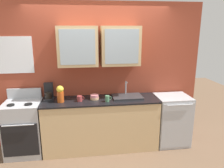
# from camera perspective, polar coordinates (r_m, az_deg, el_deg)

# --- Properties ---
(ground_plane) EXTENTS (10.00, 10.00, 0.00)m
(ground_plane) POSITION_cam_1_polar(r_m,az_deg,el_deg) (4.17, -2.82, -16.20)
(ground_plane) COLOR brown
(back_wall_unit) EXTENTS (3.77, 0.42, 2.58)m
(back_wall_unit) POSITION_cam_1_polar(r_m,az_deg,el_deg) (3.94, -3.54, 4.04)
(back_wall_unit) COLOR #993D28
(back_wall_unit) RESTS_ON ground_plane
(counter) EXTENTS (2.02, 0.59, 0.93)m
(counter) POSITION_cam_1_polar(r_m,az_deg,el_deg) (3.95, -2.90, -10.43)
(counter) COLOR tan
(counter) RESTS_ON ground_plane
(stove_range) EXTENTS (0.60, 0.59, 1.11)m
(stove_range) POSITION_cam_1_polar(r_m,az_deg,el_deg) (4.07, -22.10, -10.70)
(stove_range) COLOR #ADAFB5
(stove_range) RESTS_ON ground_plane
(sink_faucet) EXTENTS (0.53, 0.35, 0.27)m
(sink_faucet) POSITION_cam_1_polar(r_m,az_deg,el_deg) (3.88, 4.02, -3.25)
(sink_faucet) COLOR #2D2D30
(sink_faucet) RESTS_ON counter
(bowl_stack) EXTENTS (0.15, 0.15, 0.08)m
(bowl_stack) POSITION_cam_1_polar(r_m,az_deg,el_deg) (3.78, -4.64, -3.45)
(bowl_stack) COLOR #E0AD7F
(bowl_stack) RESTS_ON counter
(vase) EXTENTS (0.12, 0.12, 0.28)m
(vase) POSITION_cam_1_polar(r_m,az_deg,el_deg) (3.70, -13.45, -2.48)
(vase) COLOR #BF4C19
(vase) RESTS_ON counter
(cup_near_sink) EXTENTS (0.11, 0.07, 0.10)m
(cup_near_sink) POSITION_cam_1_polar(r_m,az_deg,el_deg) (3.66, -1.22, -3.85)
(cup_near_sink) COLOR #4C7F59
(cup_near_sink) RESTS_ON counter
(cup_near_bowls) EXTENTS (0.12, 0.09, 0.09)m
(cup_near_bowls) POSITION_cam_1_polar(r_m,az_deg,el_deg) (3.71, -8.47, -3.81)
(cup_near_bowls) COLOR #993838
(cup_near_bowls) RESTS_ON counter
(dishwasher) EXTENTS (0.60, 0.58, 0.93)m
(dishwasher) POSITION_cam_1_polar(r_m,az_deg,el_deg) (4.26, 15.36, -9.06)
(dishwasher) COLOR #ADAFB5
(dishwasher) RESTS_ON ground_plane
(coffee_maker) EXTENTS (0.17, 0.20, 0.29)m
(coffee_maker) POSITION_cam_1_polar(r_m,az_deg,el_deg) (3.91, -16.32, -2.37)
(coffee_maker) COLOR black
(coffee_maker) RESTS_ON counter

